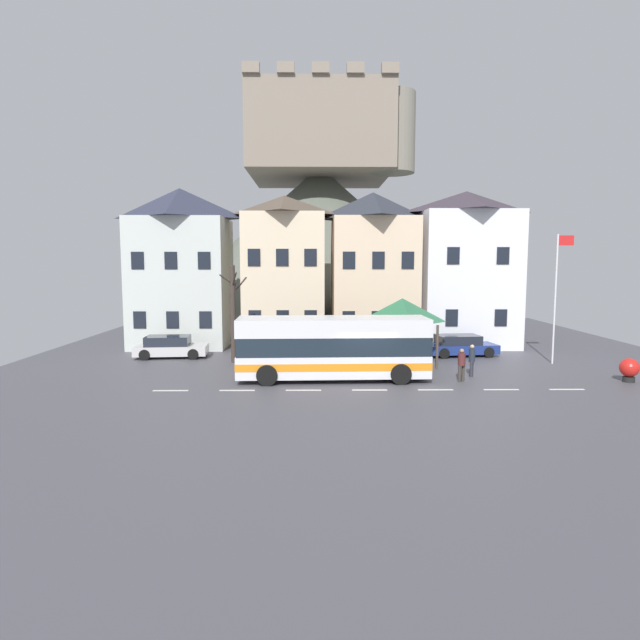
{
  "coord_description": "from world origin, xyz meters",
  "views": [
    {
      "loc": [
        -2.55,
        -25.25,
        5.71
      ],
      "look_at": [
        -2.19,
        3.6,
        2.64
      ],
      "focal_mm": 29.92,
      "sensor_mm": 36.0,
      "label": 1
    }
  ],
  "objects_px": {
    "parked_car_00": "(287,346)",
    "townhouse_01": "(285,271)",
    "public_bench": "(378,350)",
    "flagpole": "(557,290)",
    "bus_shelter": "(402,310)",
    "harbour_buoy": "(629,369)",
    "pedestrian_03": "(462,363)",
    "townhouse_03": "(465,269)",
    "townhouse_02": "(372,269)",
    "parked_car_01": "(460,346)",
    "parked_car_02": "(374,345)",
    "bare_tree_00": "(233,312)",
    "hilltop_castle": "(320,236)",
    "parked_car_03": "(170,347)",
    "pedestrian_02": "(400,355)",
    "transit_bus": "(333,348)",
    "townhouse_00": "(182,268)",
    "pedestrian_01": "(472,359)",
    "pedestrian_00": "(416,355)"
  },
  "relations": [
    {
      "from": "parked_car_00",
      "to": "townhouse_01",
      "type": "bearing_deg",
      "value": 90.56
    },
    {
      "from": "public_bench",
      "to": "flagpole",
      "type": "relative_size",
      "value": 0.24
    },
    {
      "from": "flagpole",
      "to": "public_bench",
      "type": "bearing_deg",
      "value": 169.32
    },
    {
      "from": "bus_shelter",
      "to": "harbour_buoy",
      "type": "bearing_deg",
      "value": -25.81
    },
    {
      "from": "pedestrian_03",
      "to": "townhouse_03",
      "type": "bearing_deg",
      "value": 74.02
    },
    {
      "from": "townhouse_02",
      "to": "parked_car_01",
      "type": "height_order",
      "value": "townhouse_02"
    },
    {
      "from": "parked_car_02",
      "to": "bare_tree_00",
      "type": "xyz_separation_m",
      "value": [
        -8.35,
        -1.99,
        2.24
      ]
    },
    {
      "from": "hilltop_castle",
      "to": "parked_car_03",
      "type": "distance_m",
      "value": 26.01
    },
    {
      "from": "flagpole",
      "to": "pedestrian_02",
      "type": "bearing_deg",
      "value": -167.65
    },
    {
      "from": "townhouse_03",
      "to": "parked_car_03",
      "type": "height_order",
      "value": "townhouse_03"
    },
    {
      "from": "bus_shelter",
      "to": "parked_car_01",
      "type": "bearing_deg",
      "value": 31.78
    },
    {
      "from": "townhouse_01",
      "to": "pedestrian_03",
      "type": "relative_size",
      "value": 6.42
    },
    {
      "from": "parked_car_00",
      "to": "transit_bus",
      "type": "bearing_deg",
      "value": -72.85
    },
    {
      "from": "parked_car_02",
      "to": "harbour_buoy",
      "type": "height_order",
      "value": "parked_car_02"
    },
    {
      "from": "townhouse_01",
      "to": "pedestrian_02",
      "type": "xyz_separation_m",
      "value": [
        6.56,
        -9.37,
        -4.32
      ]
    },
    {
      "from": "pedestrian_02",
      "to": "flagpole",
      "type": "xyz_separation_m",
      "value": [
        9.17,
        2.01,
        3.38
      ]
    },
    {
      "from": "flagpole",
      "to": "bare_tree_00",
      "type": "relative_size",
      "value": 1.31
    },
    {
      "from": "townhouse_00",
      "to": "pedestrian_01",
      "type": "xyz_separation_m",
      "value": [
        17.09,
        -10.45,
        -4.5
      ]
    },
    {
      "from": "flagpole",
      "to": "bare_tree_00",
      "type": "distance_m",
      "value": 18.42
    },
    {
      "from": "hilltop_castle",
      "to": "flagpole",
      "type": "height_order",
      "value": "hilltop_castle"
    },
    {
      "from": "transit_bus",
      "to": "bare_tree_00",
      "type": "height_order",
      "value": "bare_tree_00"
    },
    {
      "from": "pedestrian_01",
      "to": "parked_car_01",
      "type": "bearing_deg",
      "value": 79.97
    },
    {
      "from": "townhouse_03",
      "to": "pedestrian_02",
      "type": "distance_m",
      "value": 11.94
    },
    {
      "from": "transit_bus",
      "to": "parked_car_03",
      "type": "xyz_separation_m",
      "value": [
        -9.67,
        6.37,
        -0.91
      ]
    },
    {
      "from": "townhouse_01",
      "to": "parked_car_00",
      "type": "distance_m",
      "value": 6.54
    },
    {
      "from": "transit_bus",
      "to": "bus_shelter",
      "type": "xyz_separation_m",
      "value": [
        4.11,
        4.23,
        1.5
      ]
    },
    {
      "from": "townhouse_02",
      "to": "harbour_buoy",
      "type": "relative_size",
      "value": 9.19
    },
    {
      "from": "pedestrian_02",
      "to": "townhouse_01",
      "type": "bearing_deg",
      "value": 125.03
    },
    {
      "from": "townhouse_03",
      "to": "bus_shelter",
      "type": "bearing_deg",
      "value": -127.83
    },
    {
      "from": "townhouse_00",
      "to": "bus_shelter",
      "type": "distance_m",
      "value": 15.88
    },
    {
      "from": "townhouse_03",
      "to": "parked_car_00",
      "type": "distance_m",
      "value": 13.86
    },
    {
      "from": "townhouse_01",
      "to": "bare_tree_00",
      "type": "xyz_separation_m",
      "value": [
        -2.63,
        -6.75,
        -2.26
      ]
    },
    {
      "from": "townhouse_02",
      "to": "hilltop_castle",
      "type": "relative_size",
      "value": 0.3
    },
    {
      "from": "pedestrian_00",
      "to": "pedestrian_02",
      "type": "distance_m",
      "value": 0.91
    },
    {
      "from": "townhouse_00",
      "to": "townhouse_01",
      "type": "height_order",
      "value": "townhouse_00"
    },
    {
      "from": "pedestrian_00",
      "to": "bare_tree_00",
      "type": "height_order",
      "value": "bare_tree_00"
    },
    {
      "from": "parked_car_00",
      "to": "parked_car_03",
      "type": "bearing_deg",
      "value": 178.51
    },
    {
      "from": "pedestrian_03",
      "to": "bare_tree_00",
      "type": "distance_m",
      "value": 13.02
    },
    {
      "from": "parked_car_02",
      "to": "pedestrian_03",
      "type": "relative_size",
      "value": 2.81
    },
    {
      "from": "parked_car_00",
      "to": "pedestrian_02",
      "type": "distance_m",
      "value": 7.75
    },
    {
      "from": "parked_car_01",
      "to": "flagpole",
      "type": "bearing_deg",
      "value": -36.57
    },
    {
      "from": "parked_car_00",
      "to": "pedestrian_03",
      "type": "bearing_deg",
      "value": -43.26
    },
    {
      "from": "townhouse_01",
      "to": "parked_car_02",
      "type": "relative_size",
      "value": 2.28
    },
    {
      "from": "hilltop_castle",
      "to": "pedestrian_00",
      "type": "xyz_separation_m",
      "value": [
        4.78,
        -27.21,
        -7.69
      ]
    },
    {
      "from": "hilltop_castle",
      "to": "bare_tree_00",
      "type": "xyz_separation_m",
      "value": [
        -5.32,
        -24.65,
        -5.62
      ]
    },
    {
      "from": "bare_tree_00",
      "to": "parked_car_02",
      "type": "bearing_deg",
      "value": 13.43
    },
    {
      "from": "townhouse_03",
      "to": "harbour_buoy",
      "type": "distance_m",
      "value": 13.75
    },
    {
      "from": "townhouse_01",
      "to": "hilltop_castle",
      "type": "xyz_separation_m",
      "value": [
        2.69,
        17.9,
        3.37
      ]
    },
    {
      "from": "harbour_buoy",
      "to": "pedestrian_02",
      "type": "bearing_deg",
      "value": 165.66
    },
    {
      "from": "parked_car_00",
      "to": "parked_car_01",
      "type": "height_order",
      "value": "parked_car_00"
    }
  ]
}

